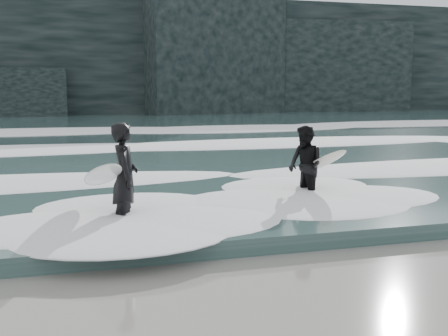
{
  "coord_description": "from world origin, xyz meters",
  "views": [
    {
      "loc": [
        -3.56,
        -4.95,
        2.64
      ],
      "look_at": [
        -0.43,
        5.78,
        1.0
      ],
      "focal_mm": 45.0,
      "sensor_mm": 36.0,
      "label": 1
    }
  ],
  "objects": [
    {
      "name": "surfer_left",
      "position": [
        -2.55,
        5.22,
        1.0
      ],
      "size": [
        1.06,
        2.26,
        1.99
      ],
      "color": "black",
      "rests_on": "ground"
    },
    {
      "name": "ground",
      "position": [
        0.0,
        0.0,
        0.0
      ],
      "size": [
        120.0,
        120.0,
        0.0
      ],
      "primitive_type": "plane",
      "color": "#7C6047",
      "rests_on": "ground"
    },
    {
      "name": "headland",
      "position": [
        0.0,
        46.0,
        5.0
      ],
      "size": [
        70.0,
        9.0,
        10.0
      ],
      "primitive_type": "cube",
      "color": "black",
      "rests_on": "ground"
    },
    {
      "name": "surfer_right",
      "position": [
        1.65,
        6.34,
        0.89
      ],
      "size": [
        1.12,
        1.89,
        1.78
      ],
      "color": "black",
      "rests_on": "ground"
    },
    {
      "name": "sea",
      "position": [
        0.0,
        29.0,
        0.15
      ],
      "size": [
        90.0,
        52.0,
        0.3
      ],
      "primitive_type": "cube",
      "color": "#324B4A",
      "rests_on": "ground"
    },
    {
      "name": "foam_far",
      "position": [
        0.0,
        25.0,
        0.45
      ],
      "size": [
        60.0,
        4.8,
        0.3
      ],
      "primitive_type": "ellipsoid",
      "color": "white",
      "rests_on": "sea"
    },
    {
      "name": "foam_near",
      "position": [
        0.0,
        9.0,
        0.4
      ],
      "size": [
        60.0,
        3.2,
        0.2
      ],
      "primitive_type": "ellipsoid",
      "color": "white",
      "rests_on": "sea"
    },
    {
      "name": "foam_mid",
      "position": [
        0.0,
        16.0,
        0.42
      ],
      "size": [
        60.0,
        4.0,
        0.24
      ],
      "primitive_type": "ellipsoid",
      "color": "white",
      "rests_on": "sea"
    }
  ]
}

